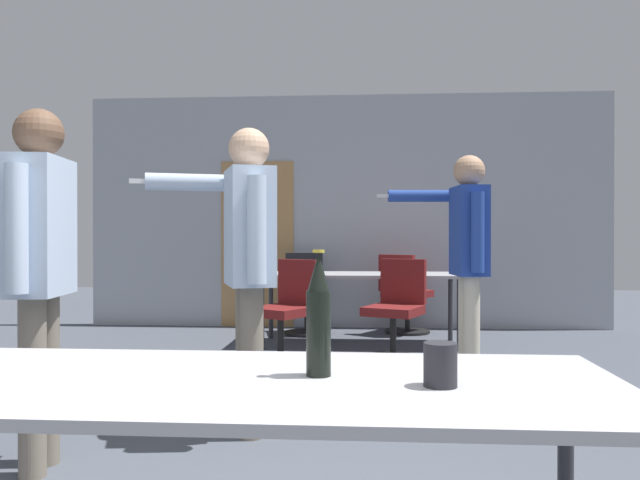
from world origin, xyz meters
TOP-DOWN VIEW (x-y plane):
  - back_wall at (-0.03, 6.43)m, footprint 6.40×0.12m
  - conference_table_near at (-0.24, 0.41)m, footprint 2.30×0.81m
  - conference_table_far at (0.17, 5.19)m, footprint 2.07×0.75m
  - person_right_polo at (0.98, 3.40)m, footprint 0.80×0.57m
  - person_near_casual at (-1.36, 1.62)m, footprint 0.83×0.60m
  - person_far_watching at (-0.46, 2.25)m, footprint 0.91×0.60m
  - office_chair_far_left at (0.51, 4.48)m, footprint 0.62×0.66m
  - office_chair_near_pushed at (-0.49, 4.36)m, footprint 0.65×0.68m
  - office_chair_mid_tucked at (-0.45, 5.90)m, footprint 0.55×0.60m
  - office_chair_side_rolled at (0.68, 5.96)m, footprint 0.66×0.68m
  - beer_bottle at (0.09, 0.46)m, footprint 0.07×0.07m
  - drink_cup at (0.41, 0.35)m, footprint 0.09×0.09m

SIDE VIEW (x-z plane):
  - office_chair_near_pushed at x=-0.49m, z-range -0.04..0.87m
  - office_chair_far_left at x=0.51m, z-range -0.03..0.87m
  - office_chair_side_rolled at x=0.68m, z-range -0.03..0.88m
  - office_chair_mid_tucked at x=-0.45m, z-range -0.03..0.90m
  - conference_table_far at x=0.17m, z-range 0.31..1.04m
  - conference_table_near at x=-0.24m, z-range 0.31..1.05m
  - drink_cup at x=0.41m, z-range 0.74..0.85m
  - beer_bottle at x=0.09m, z-range 0.73..1.08m
  - person_far_watching at x=-0.46m, z-range 0.18..1.93m
  - person_right_polo at x=0.98m, z-range 0.20..1.92m
  - person_near_casual at x=-1.36m, z-range 0.19..1.93m
  - back_wall at x=-0.03m, z-range -0.01..2.85m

